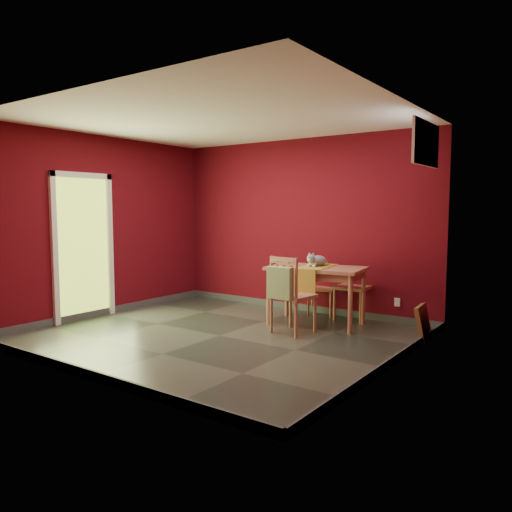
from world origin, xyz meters
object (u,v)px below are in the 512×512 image
Objects in this scene: chair_near at (291,294)px; cat at (317,259)px; dining_table at (316,274)px; tote_bag at (280,283)px; picture_frame at (423,323)px; chair_far_left at (322,286)px; chair_far_right at (354,285)px.

cat is at bearing 89.88° from chair_near.
dining_table is 0.87m from tote_bag.
dining_table is at bearing 179.22° from picture_frame.
tote_bag is 0.96m from cat.
chair_far_left reaches higher than picture_frame.
chair_far_left is at bearing 98.38° from tote_bag.
chair_near is 2.24× the size of picture_frame.
chair_far_right is at bearing 64.60° from dining_table.
chair_far_right is 2.12× the size of tote_bag.
chair_far_right is 2.34× the size of cat.
cat reaches higher than chair_far_left.
chair_far_left is 1.90m from picture_frame.
chair_far_left is at bearing 100.60° from chair_near.
tote_bag is at bearing -94.26° from chair_near.
cat is (0.02, 0.93, 0.23)m from tote_bag.
tote_bag is at bearing -151.00° from picture_frame.
chair_far_right is (0.56, -0.04, 0.08)m from chair_far_left.
chair_near reaches higher than dining_table.
chair_near is 0.81m from cat.
cat is (-0.02, 0.06, 0.21)m from dining_table.
chair_near reaches higher than chair_far_left.
chair_far_right is 1.39m from picture_frame.
cat is (-0.31, -0.56, 0.41)m from chair_far_right.
chair_near reaches higher than picture_frame.
chair_near is at bearing -79.40° from chair_far_left.
cat is at bearing -119.33° from chair_far_right.
dining_table is at bearing 87.52° from tote_bag.
chair_far_right is 1.30m from chair_near.
picture_frame is (1.76, -0.68, -0.21)m from chair_far_left.
chair_near is at bearing -104.06° from chair_far_right.
cat reaches higher than picture_frame.
chair_far_left is at bearing 158.81° from picture_frame.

